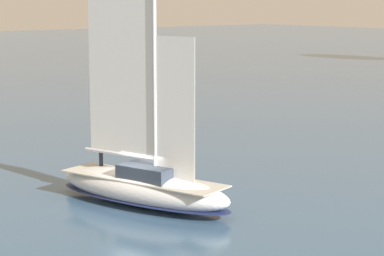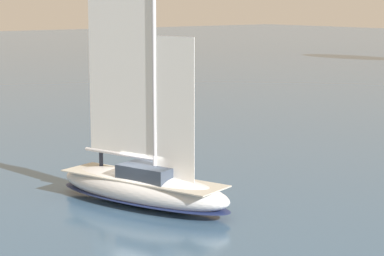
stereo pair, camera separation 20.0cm
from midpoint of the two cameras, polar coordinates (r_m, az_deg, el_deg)
The scene contains 2 objects.
ground_plane at distance 36.04m, azimuth -3.92°, elevation -5.87°, with size 400.00×400.00×0.00m, color #385675.
sailboat_main at distance 35.76m, azimuth -3.92°, elevation -4.22°, with size 10.26×5.42×13.58m.
Camera 1 is at (28.60, -19.69, 9.64)m, focal length 70.00 mm.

